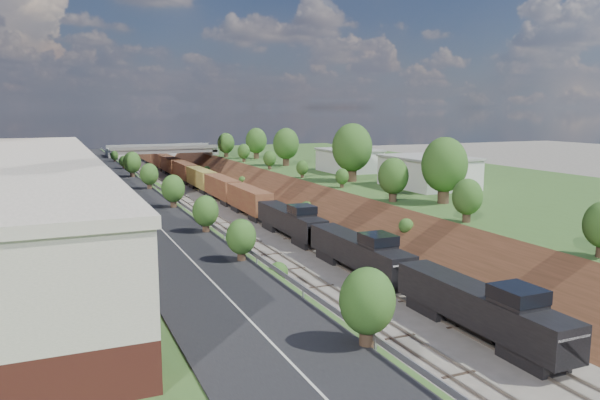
# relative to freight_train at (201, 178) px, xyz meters

# --- Properties ---
(platform_right) EXTENTS (44.00, 180.00, 5.00)m
(platform_right) POSITION_rel_freight_train_xyz_m (30.40, -36.01, 0.08)
(platform_right) COLOR #3B5E26
(platform_right) RESTS_ON ground
(embankment_left) EXTENTS (10.00, 180.00, 10.00)m
(embankment_left) POSITION_rel_freight_train_xyz_m (-13.60, -36.01, -2.42)
(embankment_left) COLOR brown
(embankment_left) RESTS_ON ground
(embankment_right) EXTENTS (10.00, 180.00, 10.00)m
(embankment_right) POSITION_rel_freight_train_xyz_m (8.40, -36.01, -2.42)
(embankment_right) COLOR brown
(embankment_right) RESTS_ON ground
(rail_left_track) EXTENTS (1.58, 180.00, 0.18)m
(rail_left_track) POSITION_rel_freight_train_xyz_m (-5.20, -36.01, -2.33)
(rail_left_track) COLOR gray
(rail_left_track) RESTS_ON ground
(rail_right_track) EXTENTS (1.58, 180.00, 0.18)m
(rail_right_track) POSITION_rel_freight_train_xyz_m (0.00, -36.01, -2.33)
(rail_right_track) COLOR gray
(rail_right_track) RESTS_ON ground
(road) EXTENTS (8.00, 180.00, 0.10)m
(road) POSITION_rel_freight_train_xyz_m (-18.10, -36.01, 2.63)
(road) COLOR black
(road) RESTS_ON platform_left
(guardrail) EXTENTS (0.10, 171.00, 0.70)m
(guardrail) POSITION_rel_freight_train_xyz_m (-14.00, -36.21, 3.13)
(guardrail) COLOR #99999E
(guardrail) RESTS_ON platform_left
(commercial_building) EXTENTS (14.30, 62.30, 7.00)m
(commercial_building) POSITION_rel_freight_train_xyz_m (-30.60, -58.01, 6.08)
(commercial_building) COLOR brown
(commercial_building) RESTS_ON platform_left
(overpass) EXTENTS (24.50, 8.30, 7.40)m
(overpass) POSITION_rel_freight_train_xyz_m (-2.60, 25.99, 2.49)
(overpass) COLOR gray
(overpass) RESTS_ON ground
(white_building_near) EXTENTS (9.00, 12.00, 4.00)m
(white_building_near) POSITION_rel_freight_train_xyz_m (20.90, -44.01, 4.58)
(white_building_near) COLOR silver
(white_building_near) RESTS_ON platform_right
(white_building_far) EXTENTS (8.00, 10.00, 3.60)m
(white_building_far) POSITION_rel_freight_train_xyz_m (20.40, -22.01, 4.38)
(white_building_far) COLOR silver
(white_building_far) RESTS_ON platform_right
(tree_right_large) EXTENTS (5.25, 5.25, 7.61)m
(tree_right_large) POSITION_rel_freight_train_xyz_m (14.40, -56.01, 6.96)
(tree_right_large) COLOR #473323
(tree_right_large) RESTS_ON platform_right
(tree_left_crest) EXTENTS (2.45, 2.45, 3.55)m
(tree_left_crest) POSITION_rel_freight_train_xyz_m (-14.40, -76.01, 4.62)
(tree_left_crest) COLOR #473323
(tree_left_crest) RESTS_ON platform_left
(freight_train) EXTENTS (2.71, 167.94, 4.55)m
(freight_train) POSITION_rel_freight_train_xyz_m (0.00, 0.00, 0.00)
(freight_train) COLOR black
(freight_train) RESTS_ON ground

